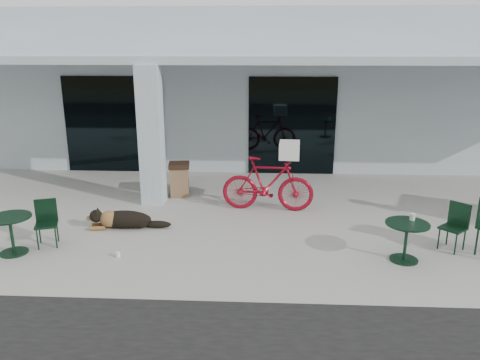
# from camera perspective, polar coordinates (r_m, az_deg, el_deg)

# --- Properties ---
(ground) EXTENTS (80.00, 80.00, 0.00)m
(ground) POSITION_cam_1_polar(r_m,az_deg,el_deg) (8.75, -4.06, -7.78)
(ground) COLOR #A7A39D
(ground) RESTS_ON ground
(building) EXTENTS (22.00, 7.00, 4.50)m
(building) POSITION_cam_1_polar(r_m,az_deg,el_deg) (16.50, -0.64, 11.79)
(building) COLOR silver
(building) RESTS_ON ground
(storefront_glass_left) EXTENTS (2.80, 0.06, 2.70)m
(storefront_glass_left) POSITION_cam_1_polar(r_m,az_deg,el_deg) (13.75, -15.08, 6.52)
(storefront_glass_left) COLOR black
(storefront_glass_left) RESTS_ON ground
(storefront_glass_right) EXTENTS (2.40, 0.06, 2.70)m
(storefront_glass_right) POSITION_cam_1_polar(r_m,az_deg,el_deg) (13.11, 6.34, 6.53)
(storefront_glass_right) COLOR black
(storefront_glass_right) RESTS_ON ground
(column) EXTENTS (0.50, 0.50, 3.12)m
(column) POSITION_cam_1_polar(r_m,az_deg,el_deg) (10.72, -10.77, 5.26)
(column) COLOR silver
(column) RESTS_ON ground
(overhang) EXTENTS (22.00, 2.80, 0.18)m
(overhang) POSITION_cam_1_polar(r_m,az_deg,el_deg) (11.57, -2.20, 14.57)
(overhang) COLOR silver
(overhang) RESTS_ON column
(bicycle) EXTENTS (2.04, 0.72, 1.21)m
(bicycle) POSITION_cam_1_polar(r_m,az_deg,el_deg) (10.26, 3.40, -0.48)
(bicycle) COLOR maroon
(bicycle) RESTS_ON ground
(laundry_basket) EXTENTS (0.47, 0.61, 0.34)m
(laundry_basket) POSITION_cam_1_polar(r_m,az_deg,el_deg) (10.05, 6.05, 3.66)
(laundry_basket) COLOR white
(laundry_basket) RESTS_ON bicycle
(dog) EXTENTS (1.28, 0.60, 0.41)m
(dog) POSITION_cam_1_polar(r_m,az_deg,el_deg) (9.66, -13.85, -4.55)
(dog) COLOR black
(dog) RESTS_ON ground
(cup_near_dog) EXTENTS (0.10, 0.10, 0.10)m
(cup_near_dog) POSITION_cam_1_polar(r_m,az_deg,el_deg) (8.47, -14.65, -8.79)
(cup_near_dog) COLOR white
(cup_near_dog) RESTS_ON ground
(cafe_table_near) EXTENTS (0.75, 0.75, 0.69)m
(cafe_table_near) POSITION_cam_1_polar(r_m,az_deg,el_deg) (9.15, -26.07, -6.05)
(cafe_table_near) COLOR #11311D
(cafe_table_near) RESTS_ON ground
(cafe_chair_near) EXTENTS (0.50, 0.52, 0.85)m
(cafe_chair_near) POSITION_cam_1_polar(r_m,az_deg,el_deg) (9.20, -22.54, -4.98)
(cafe_chair_near) COLOR #11311D
(cafe_chair_near) RESTS_ON ground
(cafe_table_far) EXTENTS (0.91, 0.91, 0.68)m
(cafe_table_far) POSITION_cam_1_polar(r_m,az_deg,el_deg) (8.45, 19.54, -7.12)
(cafe_table_far) COLOR #11311D
(cafe_table_far) RESTS_ON ground
(cafe_chair_far_b) EXTENTS (0.57, 0.57, 0.85)m
(cafe_chair_far_b) POSITION_cam_1_polar(r_m,az_deg,el_deg) (9.16, 24.53, -5.28)
(cafe_chair_far_b) COLOR #11311D
(cafe_chair_far_b) RESTS_ON ground
(cup_on_table) EXTENTS (0.11, 0.11, 0.12)m
(cup_on_table) POSITION_cam_1_polar(r_m,az_deg,el_deg) (8.46, 20.28, -4.23)
(cup_on_table) COLOR white
(cup_on_table) RESTS_ON cafe_table_far
(trash_receptacle) EXTENTS (0.54, 0.54, 0.82)m
(trash_receptacle) POSITION_cam_1_polar(r_m,az_deg,el_deg) (11.36, -7.38, 0.07)
(trash_receptacle) COLOR brown
(trash_receptacle) RESTS_ON ground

